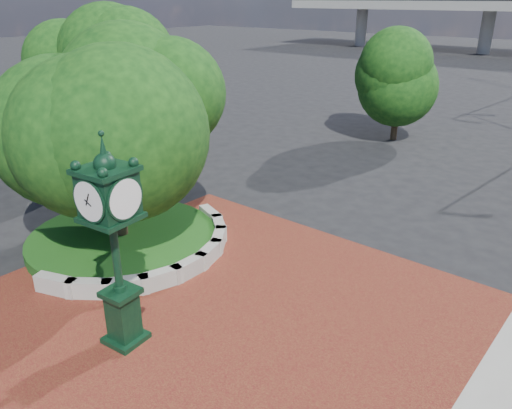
% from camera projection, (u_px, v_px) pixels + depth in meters
% --- Properties ---
extents(ground, '(200.00, 200.00, 0.00)m').
position_uv_depth(ground, '(235.00, 298.00, 13.64)').
color(ground, black).
rests_on(ground, ground).
extents(plaza, '(12.00, 12.00, 0.04)m').
position_uv_depth(plaza, '(209.00, 314.00, 12.92)').
color(plaza, maroon).
rests_on(plaza, ground).
extents(planter_wall, '(2.96, 6.77, 0.54)m').
position_uv_depth(planter_wall, '(169.00, 258.00, 15.14)').
color(planter_wall, '#9E9B93').
rests_on(planter_wall, ground).
extents(grass_bed, '(6.10, 6.10, 0.40)m').
position_uv_depth(grass_bed, '(123.00, 239.00, 16.52)').
color(grass_bed, '#184914').
rests_on(grass_bed, ground).
extents(tree_planter, '(5.20, 5.20, 6.33)m').
position_uv_depth(tree_planter, '(112.00, 135.00, 15.17)').
color(tree_planter, '#38281C').
rests_on(tree_planter, ground).
extents(tree_northwest, '(5.60, 5.60, 6.93)m').
position_uv_depth(tree_northwest, '(99.00, 78.00, 23.29)').
color(tree_northwest, '#38281C').
rests_on(tree_northwest, ground).
extents(tree_street, '(4.40, 4.40, 5.45)m').
position_uv_depth(tree_street, '(399.00, 83.00, 27.50)').
color(tree_street, '#38281C').
rests_on(tree_street, ground).
extents(post_clock, '(1.16, 1.16, 5.07)m').
position_uv_depth(post_clock, '(114.00, 237.00, 10.85)').
color(post_clock, black).
rests_on(post_clock, ground).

